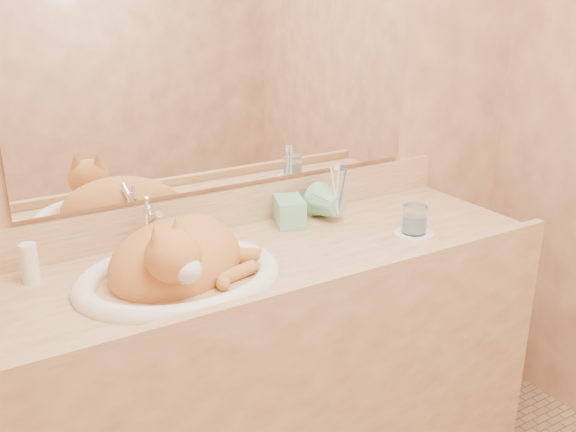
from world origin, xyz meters
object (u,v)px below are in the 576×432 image
vanity_counter (278,380)px  water_glass (415,219)px  cat (178,255)px  sink_basin (178,250)px  toothbrush_cup (338,208)px  soap_dispenser (293,202)px

vanity_counter → water_glass: bearing=-13.3°
water_glass → cat: bearing=172.3°
vanity_counter → cat: (-0.30, -0.00, 0.49)m
sink_basin → toothbrush_cup: bearing=11.8°
soap_dispenser → cat: bearing=-143.6°
sink_basin → cat: cat is taller
vanity_counter → cat: cat is taller
cat → toothbrush_cup: size_ratio=3.37×
vanity_counter → cat: bearing=-179.5°
toothbrush_cup → water_glass: bearing=-55.4°
vanity_counter → toothbrush_cup: (0.28, 0.10, 0.48)m
sink_basin → water_glass: sink_basin is taller
water_glass → toothbrush_cup: bearing=124.6°
sink_basin → water_glass: size_ratio=6.19×
vanity_counter → soap_dispenser: 0.55m
vanity_counter → water_glass: water_glass is taller
vanity_counter → cat: size_ratio=4.06×
cat → water_glass: 0.73m
soap_dispenser → water_glass: soap_dispenser is taller
cat → soap_dispenser: (0.43, 0.12, 0.03)m
vanity_counter → sink_basin: size_ratio=3.00×
toothbrush_cup → soap_dispenser: bearing=173.0°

